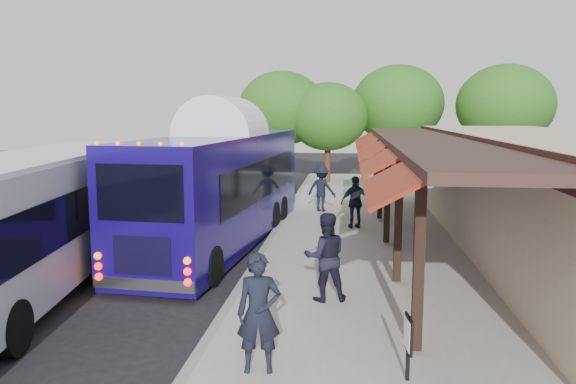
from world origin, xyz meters
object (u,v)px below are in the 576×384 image
at_px(ped_a, 259,313).
at_px(ped_b, 325,257).
at_px(sign_board, 408,337).
at_px(ped_d, 322,189).
at_px(ped_c, 356,202).
at_px(city_bus, 40,213).
at_px(coach_bus, 223,182).

bearing_deg(ped_a, ped_b, 67.94).
height_order(ped_a, sign_board, ped_a).
xyz_separation_m(ped_b, ped_d, (-0.64, 11.14, -0.03)).
bearing_deg(ped_a, ped_c, 74.07).
distance_m(ped_b, ped_c, 7.89).
bearing_deg(city_bus, coach_bus, 46.28).
height_order(ped_b, ped_d, ped_b).
bearing_deg(ped_c, ped_d, -84.06).
height_order(ped_d, sign_board, ped_d).
height_order(coach_bus, ped_b, coach_bus).
bearing_deg(ped_b, ped_a, 63.66).
distance_m(ped_a, sign_board, 2.34).
distance_m(city_bus, ped_c, 10.47).
bearing_deg(ped_d, coach_bus, 82.53).
bearing_deg(coach_bus, ped_b, -52.77).
xyz_separation_m(coach_bus, ped_c, (4.29, 2.19, -0.95)).
bearing_deg(city_bus, ped_a, -43.11).
xyz_separation_m(ped_d, sign_board, (2.06, -14.73, -0.25)).
height_order(ped_b, ped_c, ped_b).
distance_m(ped_c, sign_board, 11.48).
height_order(ped_c, ped_d, ped_d).
xyz_separation_m(ped_a, ped_b, (0.90, 3.53, 0.01)).
xyz_separation_m(ped_c, sign_board, (0.69, -11.45, -0.24)).
height_order(ped_a, ped_b, ped_b).
height_order(coach_bus, ped_d, coach_bus).
distance_m(coach_bus, sign_board, 10.58).
relative_size(coach_bus, ped_a, 6.22).
relative_size(ped_c, ped_d, 0.98).
bearing_deg(ped_a, city_bus, 136.50).
xyz_separation_m(ped_b, ped_c, (0.74, 7.86, -0.05)).
relative_size(city_bus, sign_board, 12.03).
height_order(ped_a, ped_c, ped_a).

